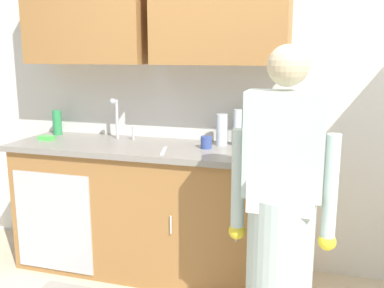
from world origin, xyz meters
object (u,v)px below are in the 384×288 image
sponge (46,138)px  bottle_water_tall (238,128)px  sink (114,145)px  person_at_sink (281,230)px  bottle_soap (57,123)px  bottle_cleaner_spray (249,127)px  bottle_water_short (222,130)px  cup_by_sink (206,142)px  knife_on_counter (164,151)px

sponge → bottle_water_tall: bearing=8.6°
sink → person_at_sink: person_at_sink is taller
bottle_soap → bottle_cleaner_spray: (1.53, 0.05, 0.03)m
sink → person_at_sink: 1.46m
bottle_cleaner_spray → bottle_water_short: bearing=-161.0°
person_at_sink → cup_by_sink: person_at_sink is taller
sink → bottle_water_short: sink is taller
bottle_water_tall → bottle_soap: bottle_water_tall is taller
knife_on_counter → sponge: 0.98m
bottle_cleaner_spray → cup_by_sink: 0.34m
bottle_water_tall → sponge: bottle_water_tall is taller
bottle_water_tall → cup_by_sink: 0.25m
bottle_cleaner_spray → knife_on_counter: bearing=-144.3°
bottle_water_tall → person_at_sink: bearing=-64.6°
bottle_water_short → person_at_sink: bearing=-58.4°
cup_by_sink → bottle_soap: bearing=173.0°
bottle_soap → cup_by_sink: bearing=-7.0°
bottle_soap → bottle_cleaner_spray: 1.53m
person_at_sink → bottle_soap: size_ratio=8.36×
bottle_water_short → bottle_soap: bottle_water_short is taller
person_at_sink → knife_on_counter: (-0.82, 0.52, 0.25)m
person_at_sink → sponge: bearing=161.1°
bottle_water_tall → knife_on_counter: bottle_water_tall is taller
bottle_water_short → sink: bearing=-169.4°
person_at_sink → bottle_cleaner_spray: size_ratio=6.36×
bottle_water_short → bottle_soap: bearing=179.3°
sink → sponge: 0.53m
sink → bottle_water_short: size_ratio=2.27×
sink → bottle_water_tall: 0.90m
sink → bottle_cleaner_spray: 0.99m
bottle_water_tall → knife_on_counter: size_ratio=1.07×
bottle_water_tall → bottle_cleaner_spray: bearing=35.4°
knife_on_counter → bottle_water_tall: bearing=-67.9°
bottle_water_tall → knife_on_counter: (-0.43, -0.31, -0.13)m
cup_by_sink → sponge: size_ratio=0.76×
bottle_soap → cup_by_sink: bottle_soap is taller
bottle_water_tall → bottle_cleaner_spray: 0.09m
person_at_sink → bottle_water_tall: person_at_sink is taller
sink → knife_on_counter: (0.45, -0.16, 0.02)m
sink → bottle_water_short: bearing=10.6°
bottle_cleaner_spray → sponge: bearing=-169.8°
sink → bottle_water_short: (0.77, 0.14, 0.12)m
bottle_water_short → bottle_water_tall: size_ratio=0.86×
sink → bottle_soap: size_ratio=2.58×
sponge → bottle_cleaner_spray: bearing=10.2°
bottle_water_tall → cup_by_sink: bearing=-141.2°
cup_by_sink → bottle_cleaner_spray: bearing=37.9°
sink → bottle_water_tall: (0.88, 0.15, 0.14)m
sink → bottle_water_tall: size_ratio=1.95×
cup_by_sink → sponge: (-1.22, -0.06, -0.03)m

